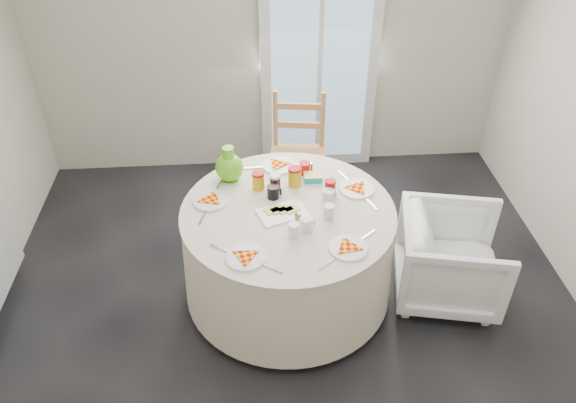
{
  "coord_description": "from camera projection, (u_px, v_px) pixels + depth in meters",
  "views": [
    {
      "loc": [
        -0.2,
        -2.49,
        2.91
      ],
      "look_at": [
        0.01,
        0.29,
        0.8
      ],
      "focal_mm": 35.0,
      "sensor_mm": 36.0,
      "label": 1
    }
  ],
  "objects": [
    {
      "name": "cheese_platter",
      "position": [
        282.0,
        208.0,
        3.49
      ],
      "size": [
        0.34,
        0.28,
        0.04
      ],
      "primitive_type": null,
      "rotation": [
        0.0,
        0.0,
        0.34
      ],
      "color": "white",
      "rests_on": "table"
    },
    {
      "name": "butter_tub",
      "position": [
        313.0,
        174.0,
        3.77
      ],
      "size": [
        0.13,
        0.09,
        0.05
      ],
      "primitive_type": "cube",
      "rotation": [
        0.0,
        0.0,
        -0.01
      ],
      "color": "#0BAD9C",
      "rests_on": "table"
    },
    {
      "name": "table",
      "position": [
        288.0,
        252.0,
        3.75
      ],
      "size": [
        1.4,
        1.4,
        0.71
      ],
      "primitive_type": "cylinder",
      "color": "white",
      "rests_on": "floor"
    },
    {
      "name": "wooden_chair",
      "position": [
        298.0,
        159.0,
        4.49
      ],
      "size": [
        0.49,
        0.47,
        0.98
      ],
      "primitive_type": null,
      "rotation": [
        0.0,
        0.0,
        -0.14
      ],
      "color": "#B27F46",
      "rests_on": "floor"
    },
    {
      "name": "glass_door",
      "position": [
        320.0,
        56.0,
        4.69
      ],
      "size": [
        1.0,
        0.08,
        2.1
      ],
      "primitive_type": "cube",
      "color": "silver",
      "rests_on": "floor"
    },
    {
      "name": "place_settings",
      "position": [
        288.0,
        205.0,
        3.51
      ],
      "size": [
        1.41,
        1.41,
        0.02
      ],
      "primitive_type": null,
      "rotation": [
        0.0,
        0.0,
        -0.15
      ],
      "color": "silver",
      "rests_on": "table"
    },
    {
      "name": "floor",
      "position": [
        290.0,
        323.0,
        3.75
      ],
      "size": [
        4.0,
        4.0,
        0.0
      ],
      "primitive_type": "plane",
      "color": "black",
      "rests_on": "ground"
    },
    {
      "name": "green_pitcher",
      "position": [
        229.0,
        162.0,
        3.73
      ],
      "size": [
        0.24,
        0.24,
        0.24
      ],
      "primitive_type": null,
      "rotation": [
        0.0,
        0.0,
        -0.36
      ],
      "color": "#5CC01A",
      "rests_on": "table"
    },
    {
      "name": "jar_cluster",
      "position": [
        292.0,
        181.0,
        3.64
      ],
      "size": [
        0.56,
        0.34,
        0.15
      ],
      "primitive_type": null,
      "rotation": [
        0.0,
        0.0,
        -0.15
      ],
      "color": "#AE5325",
      "rests_on": "table"
    },
    {
      "name": "mugs_glasses",
      "position": [
        303.0,
        197.0,
        3.51
      ],
      "size": [
        0.76,
        0.76,
        0.11
      ],
      "primitive_type": null,
      "rotation": [
        0.0,
        0.0,
        -0.36
      ],
      "color": "#9F9F9F",
      "rests_on": "table"
    },
    {
      "name": "armchair",
      "position": [
        453.0,
        251.0,
        3.74
      ],
      "size": [
        0.76,
        0.79,
        0.7
      ],
      "primitive_type": "imported",
      "rotation": [
        0.0,
        0.0,
        1.36
      ],
      "color": "white",
      "rests_on": "floor"
    },
    {
      "name": "wall_back",
      "position": [
        271.0,
        26.0,
        4.55
      ],
      "size": [
        4.0,
        0.02,
        2.6
      ],
      "primitive_type": "cube",
      "color": "#BCB5A3",
      "rests_on": "floor"
    }
  ]
}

